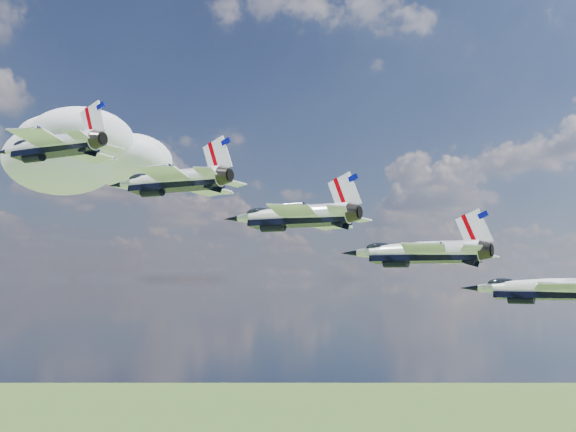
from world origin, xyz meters
TOP-DOWN VIEW (x-y plane):
  - cloud_far at (49.99, 176.17)m, footprint 54.59×42.90m
  - jet_0 at (-11.46, 26.63)m, footprint 16.17×18.38m
  - jet_1 at (-2.11, 19.55)m, footprint 16.17×18.38m
  - jet_2 at (7.24, 12.48)m, footprint 16.17×18.38m
  - jet_3 at (16.59, 5.40)m, footprint 16.17×18.38m
  - jet_4 at (25.94, -1.67)m, footprint 16.17×18.38m

SIDE VIEW (x-z plane):
  - jet_4 at x=25.94m, z-range 139.46..145.44m
  - jet_3 at x=16.59m, z-range 142.89..148.87m
  - jet_2 at x=7.24m, z-range 146.32..152.30m
  - jet_1 at x=-2.11m, z-range 149.75..155.73m
  - jet_0 at x=-11.46m, z-range 153.18..159.16m
  - cloud_far at x=49.99m, z-range 171.52..192.97m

